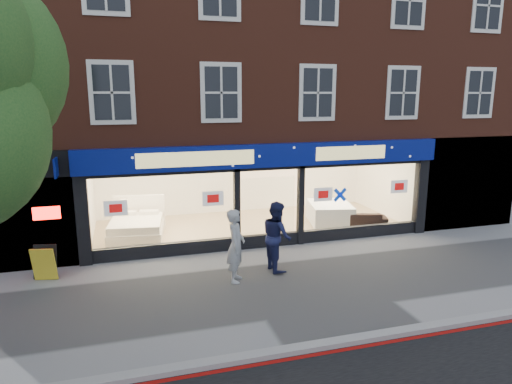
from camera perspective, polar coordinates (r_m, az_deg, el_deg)
name	(u,v)px	position (r m, az deg, el deg)	size (l,w,h in m)	color
ground	(306,284)	(12.01, 6.25, -11.30)	(120.00, 120.00, 0.00)	gray
kerb_line	(368,346)	(9.53, 13.79, -18.18)	(60.00, 0.10, 0.01)	#8C0A07
kerb_stone	(363,338)	(9.65, 13.18, -17.36)	(60.00, 0.25, 0.12)	gray
showroom_floor	(250,226)	(16.66, -0.70, -4.28)	(11.00, 4.50, 0.10)	tan
building	(237,41)	(17.71, -2.36, 18.33)	(19.00, 8.26, 10.30)	brown
display_bed	(137,226)	(15.78, -14.67, -4.17)	(2.02, 2.34, 1.20)	white
bedside_table	(125,224)	(16.35, -16.11, -3.91)	(0.45, 0.45, 0.55)	brown
mattress_stack	(330,213)	(17.07, 9.21, -2.60)	(1.82, 2.11, 0.73)	white
sofa	(360,219)	(16.78, 12.83, -3.33)	(1.87, 0.73, 0.55)	black
a_board	(45,263)	(13.19, -24.92, -8.06)	(0.60, 0.39, 0.92)	gold
pedestrian_grey	(236,246)	(11.78, -2.54, -6.70)	(0.70, 0.46, 1.92)	#9EA2A6
pedestrian_blue	(277,236)	(12.54, 2.61, -5.50)	(0.94, 0.73, 1.93)	#181D45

